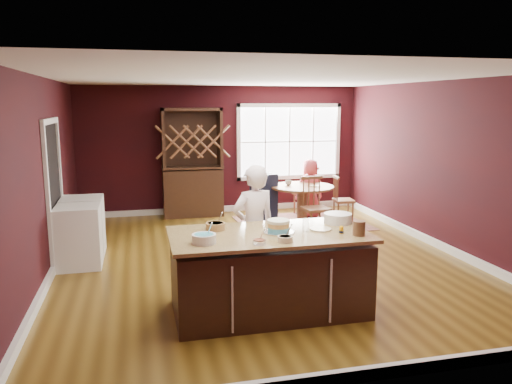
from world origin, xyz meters
TOP-DOWN VIEW (x-y plane):
  - room_shell at (0.00, 0.00)m, footprint 7.00×7.00m
  - window at (1.50, 3.47)m, footprint 2.36×0.10m
  - doorway at (-2.97, 0.60)m, footprint 0.08×1.26m
  - kitchen_island at (-0.38, -1.87)m, footprint 2.21×1.16m
  - dining_table at (1.33, 2.03)m, footprint 1.23×1.23m
  - baker at (-0.38, -1.15)m, footprint 0.66×0.51m
  - layer_cake at (-0.27, -1.87)m, footprint 0.35×0.35m
  - bowl_blue at (-1.13, -2.11)m, footprint 0.25×0.25m
  - bowl_yellow at (-0.93, -1.60)m, footprint 0.22×0.22m
  - bowl_pink at (-0.59, -2.28)m, footprint 0.14×0.14m
  - bowl_olive at (-0.30, -2.25)m, footprint 0.16×0.16m
  - drinking_glass at (0.04, -1.91)m, footprint 0.08×0.08m
  - dinner_plate at (0.23, -1.87)m, footprint 0.25×0.25m
  - white_tub at (0.56, -1.60)m, footprint 0.33×0.33m
  - stoneware_crock at (0.55, -2.20)m, footprint 0.13×0.13m
  - toy_figurine at (0.40, -2.08)m, footprint 0.05×0.05m
  - rug at (1.33, 2.03)m, footprint 2.49×1.97m
  - chair_east at (2.21, 2.03)m, footprint 0.41×0.43m
  - chair_south at (1.30, 1.16)m, footprint 0.48×0.47m
  - chair_north at (1.68, 2.85)m, footprint 0.58×0.58m
  - seated_woman at (1.66, 2.49)m, footprint 0.62×0.42m
  - high_chair at (0.61, 2.26)m, footprint 0.51×0.51m
  - toddler at (0.58, 2.38)m, footprint 0.18×0.14m
  - table_plate at (1.55, 1.93)m, footprint 0.22×0.22m
  - table_cup at (1.09, 2.18)m, footprint 0.15×0.15m
  - hutch at (-0.67, 3.22)m, footprint 1.22×0.51m
  - washer at (-2.64, 0.28)m, footprint 0.62×0.60m
  - dryer at (-2.64, 0.92)m, footprint 0.62×0.60m

SIDE VIEW (x-z plane):
  - rug at x=1.33m, z-range 0.00..0.01m
  - kitchen_island at x=-0.38m, z-range -0.02..0.90m
  - washer at x=-2.64m, z-range 0.00..0.89m
  - dryer at x=-2.64m, z-range 0.00..0.90m
  - chair_east at x=2.21m, z-range 0.00..0.93m
  - chair_north at x=1.68m, z-range 0.00..1.02m
  - high_chair at x=0.61m, z-range 0.00..1.03m
  - chair_south at x=1.30m, z-range 0.00..1.06m
  - dining_table at x=1.33m, z-range 0.16..0.91m
  - seated_woman at x=1.66m, z-range 0.00..1.22m
  - table_plate at x=1.55m, z-range 0.75..0.77m
  - baker at x=-0.38m, z-range 0.00..1.60m
  - table_cup at x=1.09m, z-range 0.75..0.85m
  - toddler at x=0.58m, z-range 0.68..0.94m
  - dinner_plate at x=0.23m, z-range 0.92..0.94m
  - bowl_pink at x=-0.59m, z-range 0.92..0.97m
  - bowl_olive at x=-0.30m, z-range 0.92..0.98m
  - bowl_yellow at x=-0.93m, z-range 0.92..1.00m
  - toy_figurine at x=0.40m, z-range 0.92..1.01m
  - bowl_blue at x=-1.13m, z-range 0.92..1.02m
  - white_tub at x=0.56m, z-range 0.92..1.03m
  - layer_cake at x=-0.27m, z-range 0.92..1.06m
  - drinking_glass at x=0.04m, z-range 0.92..1.07m
  - stoneware_crock at x=0.55m, z-range 0.92..1.08m
  - doorway at x=-2.97m, z-range -0.04..2.09m
  - hutch at x=-0.67m, z-range 0.00..2.24m
  - room_shell at x=0.00m, z-range -2.15..4.85m
  - window at x=1.50m, z-range 0.67..2.33m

